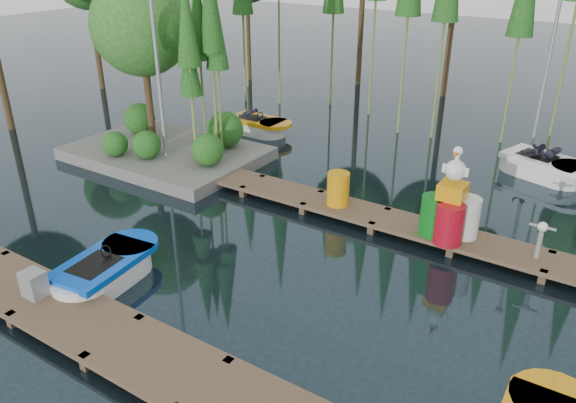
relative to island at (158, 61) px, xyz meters
The scene contains 13 objects.
ground_plane 7.79m from the island, 27.58° to the right, with size 90.00×90.00×0.00m, color #1B2B33.
near_dock 10.44m from the island, 51.04° to the right, with size 18.00×1.50×0.50m.
far_dock 7.91m from the island, ahead, with size 15.00×1.20×0.50m.
island is the anchor object (origin of this frame).
lamp_island 1.56m from the island, 44.71° to the right, with size 0.30×0.30×7.25m.
lamp_rear 12.91m from the island, 36.82° to the left, with size 0.30×0.30×7.25m.
boat_blue 8.33m from the island, 55.13° to the right, with size 1.51×2.85×0.92m.
boat_yellow_far 4.79m from the island, 70.97° to the left, with size 2.69×1.25×1.34m.
boat_white_far 12.58m from the island, 24.08° to the left, with size 3.24×2.18×1.41m.
utility_cabinet 9.17m from the island, 62.44° to the right, with size 0.45×0.38×0.54m, color gray.
yellow_barrel 7.52m from the island, ahead, with size 0.60×0.60×0.89m, color orange.
drum_cluster 10.41m from the island, ahead, with size 1.31×1.20×2.26m.
seagull_post 12.35m from the island, ahead, with size 0.56×0.30×0.89m.
Camera 1 is at (7.07, -9.53, 6.81)m, focal length 35.00 mm.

